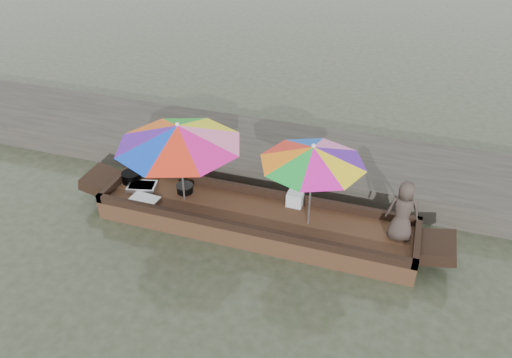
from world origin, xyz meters
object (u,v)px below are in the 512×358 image
(umbrella_stern, at_px, (311,186))
(supply_bag, at_px, (295,199))
(tray_crayfish, at_px, (142,187))
(charcoal_grill, at_px, (185,189))
(boat_hull, at_px, (254,221))
(cooking_pot, at_px, (131,177))
(tray_scallop, at_px, (144,200))
(vendor, at_px, (403,211))
(umbrella_bow, at_px, (181,163))

(umbrella_stern, bearing_deg, supply_bag, 127.93)
(tray_crayfish, relative_size, charcoal_grill, 1.77)
(charcoal_grill, height_order, supply_bag, supply_bag)
(boat_hull, relative_size, supply_bag, 19.99)
(umbrella_stern, bearing_deg, tray_crayfish, 179.04)
(cooking_pot, bearing_deg, tray_crayfish, -27.77)
(boat_hull, distance_m, cooking_pot, 2.57)
(tray_scallop, bearing_deg, tray_crayfish, 123.01)
(boat_hull, relative_size, vendor, 5.22)
(charcoal_grill, bearing_deg, boat_hull, -8.36)
(cooking_pot, bearing_deg, charcoal_grill, -0.53)
(charcoal_grill, height_order, vendor, vendor)
(tray_crayfish, height_order, vendor, vendor)
(umbrella_bow, bearing_deg, tray_scallop, -155.27)
(umbrella_bow, bearing_deg, charcoal_grill, 112.34)
(charcoal_grill, relative_size, vendor, 0.28)
(cooking_pot, height_order, umbrella_stern, umbrella_stern)
(vendor, relative_size, umbrella_bow, 0.49)
(cooking_pot, xyz_separation_m, vendor, (5.00, -0.10, 0.44))
(charcoal_grill, relative_size, supply_bag, 1.06)
(cooking_pot, distance_m, umbrella_stern, 3.59)
(tray_crayfish, bearing_deg, supply_bag, 7.93)
(supply_bag, distance_m, umbrella_stern, 0.86)
(boat_hull, distance_m, supply_bag, 0.82)
(tray_scallop, relative_size, umbrella_stern, 0.31)
(boat_hull, height_order, umbrella_bow, umbrella_bow)
(boat_hull, height_order, supply_bag, supply_bag)
(cooking_pot, relative_size, umbrella_bow, 0.17)
(cooking_pot, relative_size, charcoal_grill, 1.23)
(tray_scallop, relative_size, charcoal_grill, 1.77)
(cooking_pot, xyz_separation_m, tray_crayfish, (0.32, -0.17, -0.05))
(tray_crayfish, bearing_deg, charcoal_grill, 10.96)
(tray_scallop, distance_m, umbrella_stern, 3.07)
(charcoal_grill, bearing_deg, vendor, -1.36)
(tray_crayfish, relative_size, umbrella_bow, 0.24)
(cooking_pot, height_order, vendor, vendor)
(boat_hull, relative_size, charcoal_grill, 18.94)
(boat_hull, bearing_deg, charcoal_grill, 171.64)
(boat_hull, relative_size, tray_scallop, 10.73)
(tray_crayfish, distance_m, vendor, 4.71)
(boat_hull, bearing_deg, tray_crayfish, 178.63)
(tray_scallop, bearing_deg, charcoal_grill, 41.82)
(tray_crayfish, xyz_separation_m, tray_scallop, (0.23, -0.36, -0.01))
(umbrella_stern, bearing_deg, cooking_pot, 176.42)
(charcoal_grill, distance_m, umbrella_bow, 0.74)
(charcoal_grill, height_order, umbrella_bow, umbrella_bow)
(tray_crayfish, relative_size, vendor, 0.49)
(umbrella_stern, bearing_deg, boat_hull, 180.00)
(vendor, distance_m, umbrella_bow, 3.80)
(boat_hull, bearing_deg, cooking_pot, 175.07)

